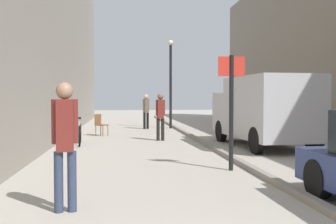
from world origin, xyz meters
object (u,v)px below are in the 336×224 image
(pedestrian_mid_block, at_px, (160,113))
(cafe_chair_near_window, at_px, (100,123))
(delivery_van, at_px, (263,109))
(bicycle_leaning, at_px, (80,134))
(pedestrian_main_foreground, at_px, (146,109))
(street_sign_post, at_px, (231,102))
(pedestrian_far_crossing, at_px, (65,137))
(lamp_post, at_px, (171,78))

(pedestrian_mid_block, bearing_deg, cafe_chair_near_window, -48.65)
(delivery_van, relative_size, bicycle_leaning, 2.84)
(pedestrian_main_foreground, height_order, pedestrian_mid_block, pedestrian_main_foreground)
(pedestrian_main_foreground, distance_m, street_sign_post, 12.27)
(pedestrian_main_foreground, relative_size, delivery_van, 0.37)
(pedestrian_far_crossing, relative_size, delivery_van, 0.37)
(street_sign_post, bearing_deg, delivery_van, -115.88)
(street_sign_post, height_order, lamp_post, lamp_post)
(lamp_post, relative_size, bicycle_leaning, 2.69)
(pedestrian_mid_block, bearing_deg, pedestrian_main_foreground, -93.53)
(pedestrian_far_crossing, bearing_deg, pedestrian_main_foreground, -103.98)
(pedestrian_mid_block, bearing_deg, bicycle_leaning, 14.31)
(pedestrian_main_foreground, bearing_deg, street_sign_post, -105.64)
(lamp_post, bearing_deg, pedestrian_far_crossing, -102.70)
(lamp_post, bearing_deg, delivery_van, -75.85)
(delivery_van, xyz_separation_m, lamp_post, (-2.10, 8.33, 1.47))
(pedestrian_main_foreground, xyz_separation_m, cafe_chair_near_window, (-2.22, -3.54, -0.52))
(bicycle_leaning, bearing_deg, pedestrian_far_crossing, -89.97)
(pedestrian_main_foreground, relative_size, street_sign_post, 0.71)
(delivery_van, height_order, lamp_post, lamp_post)
(pedestrian_mid_block, bearing_deg, pedestrian_far_crossing, 70.70)
(pedestrian_far_crossing, height_order, bicycle_leaning, pedestrian_far_crossing)
(pedestrian_far_crossing, bearing_deg, bicycle_leaning, -91.58)
(pedestrian_far_crossing, xyz_separation_m, bicycle_leaning, (-0.64, 8.23, -0.69))
(pedestrian_far_crossing, relative_size, cafe_chair_near_window, 1.98)
(pedestrian_far_crossing, xyz_separation_m, lamp_post, (3.45, 15.32, 1.65))
(pedestrian_mid_block, height_order, lamp_post, lamp_post)
(pedestrian_main_foreground, bearing_deg, delivery_van, -88.00)
(pedestrian_far_crossing, bearing_deg, cafe_chair_near_window, -95.44)
(cafe_chair_near_window, bearing_deg, lamp_post, 168.81)
(delivery_van, bearing_deg, bicycle_leaning, 165.52)
(pedestrian_far_crossing, distance_m, bicycle_leaning, 8.28)
(delivery_van, xyz_separation_m, cafe_chair_near_window, (-5.67, 4.56, -0.71))
(pedestrian_main_foreground, relative_size, pedestrian_mid_block, 1.01)
(lamp_post, xyz_separation_m, cafe_chair_near_window, (-3.57, -3.77, -2.18))
(pedestrian_mid_block, xyz_separation_m, pedestrian_far_crossing, (-2.30, -9.28, 0.03))
(pedestrian_mid_block, bearing_deg, street_sign_post, 93.23)
(pedestrian_far_crossing, relative_size, lamp_post, 0.39)
(pedestrian_mid_block, relative_size, street_sign_post, 0.70)
(pedestrian_mid_block, bearing_deg, lamp_post, -106.24)
(delivery_van, bearing_deg, pedestrian_far_crossing, -131.66)
(street_sign_post, xyz_separation_m, bicycle_leaning, (-3.91, 5.34, -1.16))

